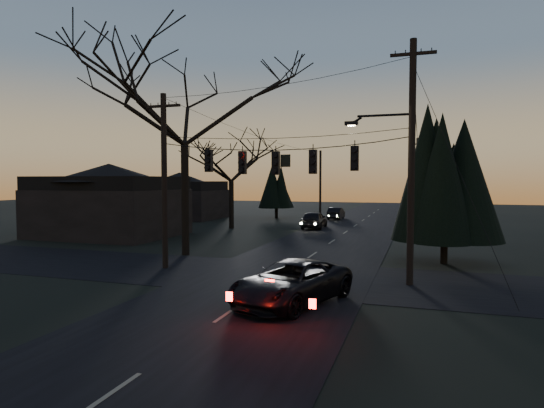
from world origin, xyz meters
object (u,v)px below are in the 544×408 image
(evergreen_right, at_px, (445,180))
(sedan_oncoming_a, at_px, (314,220))
(suv_near, at_px, (291,283))
(utility_pole_right, at_px, (410,285))
(sedan_oncoming_b, at_px, (336,213))
(utility_pole_left, at_px, (165,268))
(bare_tree_left, at_px, (184,100))
(utility_pole_far_l, at_px, (320,215))
(utility_pole_far_r, at_px, (416,224))

(evergreen_right, height_order, sedan_oncoming_a, evergreen_right)
(suv_near, xyz_separation_m, sedan_oncoming_a, (-4.83, 24.65, 0.05))
(utility_pole_right, bearing_deg, sedan_oncoming_b, 105.62)
(utility_pole_left, distance_m, bare_tree_left, 9.74)
(evergreen_right, relative_size, sedan_oncoming_a, 1.62)
(utility_pole_left, bearing_deg, bare_tree_left, 104.84)
(utility_pole_far_l, distance_m, sedan_oncoming_a, 15.87)
(utility_pole_left, relative_size, sedan_oncoming_a, 1.85)
(utility_pole_left, relative_size, sedan_oncoming_b, 2.15)
(utility_pole_right, bearing_deg, utility_pole_far_r, 90.00)
(utility_pole_right, distance_m, sedan_oncoming_a, 22.19)
(utility_pole_far_r, bearing_deg, bare_tree_left, -117.45)
(utility_pole_far_l, relative_size, suv_near, 1.52)
(utility_pole_far_r, bearing_deg, suv_near, -96.84)
(utility_pole_far_r, height_order, bare_tree_left, bare_tree_left)
(sedan_oncoming_b, bearing_deg, evergreen_right, 111.51)
(utility_pole_left, relative_size, evergreen_right, 1.14)
(utility_pole_right, xyz_separation_m, utility_pole_left, (-11.50, 0.00, 0.00))
(evergreen_right, bearing_deg, suv_near, -118.93)
(utility_pole_right, height_order, utility_pole_far_l, utility_pole_right)
(utility_pole_right, distance_m, utility_pole_far_r, 28.00)
(utility_pole_far_l, relative_size, sedan_oncoming_b, 2.02)
(utility_pole_right, distance_m, utility_pole_left, 11.50)
(utility_pole_far_r, bearing_deg, utility_pole_right, -90.00)
(bare_tree_left, xyz_separation_m, evergreen_right, (14.10, 1.71, -4.56))
(utility_pole_right, distance_m, evergreen_right, 7.23)
(evergreen_right, xyz_separation_m, suv_near, (-5.44, -9.84, -3.58))
(utility_pole_left, height_order, bare_tree_left, bare_tree_left)
(utility_pole_far_r, relative_size, suv_near, 1.62)
(suv_near, bearing_deg, utility_pole_left, 169.02)
(suv_near, xyz_separation_m, sedan_oncoming_b, (-4.62, 34.61, -0.08))
(sedan_oncoming_b, bearing_deg, utility_pole_far_l, -62.50)
(utility_pole_left, bearing_deg, utility_pole_far_l, 90.00)
(utility_pole_right, distance_m, sedan_oncoming_b, 31.53)
(bare_tree_left, height_order, sedan_oncoming_b, bare_tree_left)
(utility_pole_left, height_order, evergreen_right, evergreen_right)
(suv_near, relative_size, sedan_oncoming_a, 1.15)
(utility_pole_left, xyz_separation_m, sedan_oncoming_a, (2.80, 20.40, 0.78))
(utility_pole_left, height_order, utility_pole_far_r, same)
(evergreen_right, height_order, suv_near, evergreen_right)
(utility_pole_far_r, distance_m, sedan_oncoming_a, 11.58)
(utility_pole_far_r, relative_size, evergreen_right, 1.14)
(suv_near, bearing_deg, sedan_oncoming_b, 115.74)
(utility_pole_left, bearing_deg, utility_pole_far_r, 67.67)
(utility_pole_right, bearing_deg, bare_tree_left, 162.79)
(suv_near, height_order, sedan_oncoming_b, suv_near)
(suv_near, height_order, sedan_oncoming_a, sedan_oncoming_a)
(utility_pole_right, xyz_separation_m, suv_near, (-3.87, -4.25, 0.73))
(utility_pole_left, xyz_separation_m, bare_tree_left, (-1.03, 3.88, 8.87))
(utility_pole_far_r, relative_size, sedan_oncoming_a, 1.85)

